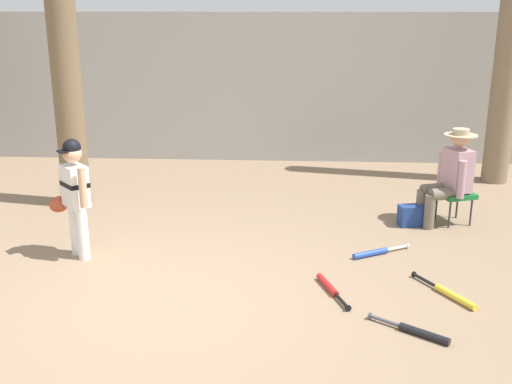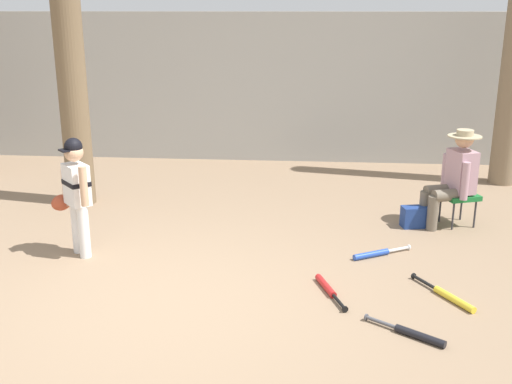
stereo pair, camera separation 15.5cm
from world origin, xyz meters
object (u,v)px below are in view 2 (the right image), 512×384
at_px(young_ballplayer, 76,189).
at_px(bat_black_composite, 413,334).
at_px(handbag_beside_stool, 416,217).
at_px(folding_stool, 459,197).
at_px(bat_yellow_trainer, 449,296).
at_px(seated_spectator, 454,176).
at_px(bat_blue_youth, 376,254).
at_px(bat_red_barrel, 328,288).
at_px(tree_near_player, 69,49).

height_order(young_ballplayer, bat_black_composite, young_ballplayer).
distance_m(young_ballplayer, handbag_beside_stool, 4.03).
bearing_deg(folding_stool, bat_yellow_trainer, -104.24).
bearing_deg(handbag_beside_stool, seated_spectator, 12.23).
relative_size(seated_spectator, bat_yellow_trainer, 1.63).
relative_size(young_ballplayer, bat_blue_youth, 1.96).
relative_size(bat_black_composite, bat_red_barrel, 0.91).
xyz_separation_m(young_ballplayer, bat_blue_youth, (3.22, 0.21, -0.71)).
distance_m(bat_blue_youth, bat_red_barrel, 1.05).
xyz_separation_m(handbag_beside_stool, bat_blue_youth, (-0.58, -0.99, -0.10)).
bearing_deg(seated_spectator, handbag_beside_stool, -167.77).
relative_size(young_ballplayer, bat_black_composite, 2.08).
bearing_deg(bat_red_barrel, bat_black_composite, -49.38).
bearing_deg(bat_yellow_trainer, handbag_beside_stool, 89.80).
relative_size(tree_near_player, bat_red_barrel, 6.95).
xyz_separation_m(young_ballplayer, folding_stool, (4.33, 1.32, -0.38)).
height_order(tree_near_player, bat_blue_youth, tree_near_player).
bearing_deg(handbag_beside_stool, folding_stool, 13.45).
bearing_deg(bat_black_composite, bat_red_barrel, 130.62).
height_order(folding_stool, bat_black_composite, folding_stool).
relative_size(tree_near_player, folding_stool, 9.46).
bearing_deg(handbag_beside_stool, young_ballplayer, -162.53).
xyz_separation_m(tree_near_player, young_ballplayer, (0.65, -1.81, -1.34)).
bearing_deg(handbag_beside_stool, bat_yellow_trainer, -90.20).
bearing_deg(tree_near_player, handbag_beside_stool, -7.83).
height_order(bat_black_composite, bat_red_barrel, same).
bearing_deg(seated_spectator, bat_black_composite, -107.56).
bearing_deg(bat_red_barrel, bat_yellow_trainer, -3.94).
bearing_deg(seated_spectator, young_ballplayer, -163.06).
xyz_separation_m(folding_stool, bat_black_composite, (-0.97, -2.81, -0.33)).
height_order(seated_spectator, handbag_beside_stool, seated_spectator).
bearing_deg(bat_black_composite, seated_spectator, 72.44).
relative_size(bat_yellow_trainer, bat_blue_youth, 1.11).
xyz_separation_m(bat_blue_youth, bat_black_composite, (0.14, -1.70, -0.00)).
bearing_deg(bat_blue_youth, bat_red_barrel, -121.04).
height_order(bat_yellow_trainer, bat_black_composite, same).
distance_m(young_ballplayer, bat_red_barrel, 2.86).
bearing_deg(bat_black_composite, bat_yellow_trainer, 58.33).
height_order(seated_spectator, bat_red_barrel, seated_spectator).
bearing_deg(bat_blue_youth, seated_spectator, 46.89).
relative_size(bat_blue_youth, bat_black_composite, 1.06).
distance_m(tree_near_player, seated_spectator, 5.12).
bearing_deg(bat_yellow_trainer, young_ballplayer, 168.46).
xyz_separation_m(young_ballplayer, bat_red_barrel, (2.68, -0.70, -0.71)).
height_order(young_ballplayer, bat_red_barrel, young_ballplayer).
bearing_deg(tree_near_player, bat_blue_youth, -22.51).
distance_m(handbag_beside_stool, bat_blue_youth, 1.15).
relative_size(bat_blue_youth, bat_red_barrel, 0.96).
bearing_deg(bat_yellow_trainer, folding_stool, 75.76).
height_order(folding_stool, seated_spectator, seated_spectator).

